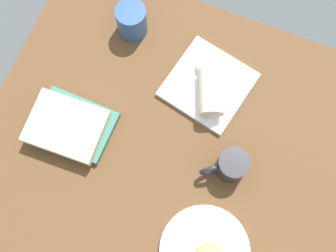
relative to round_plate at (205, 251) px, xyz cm
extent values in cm
cube|color=brown|center=(15.25, -22.89, -2.70)|extent=(110.00, 90.00, 4.00)
cylinder|color=silver|center=(0.00, 0.00, 0.00)|extent=(23.47, 23.47, 1.40)
cube|color=white|center=(15.49, -43.11, 0.10)|extent=(25.69, 25.69, 1.60)
cylinder|color=silver|center=(17.93, -47.34, 2.11)|extent=(4.98, 4.98, 2.43)
cylinder|color=#B96921|center=(17.93, -47.34, 3.03)|extent=(4.09, 4.09, 0.40)
cylinder|color=beige|center=(13.54, -39.73, 4.20)|extent=(11.04, 14.55, 6.60)
cube|color=#387260|center=(45.50, -17.93, 0.49)|extent=(21.33, 15.71, 2.38)
cube|color=beige|center=(46.54, -16.16, 3.28)|extent=(20.68, 16.33, 3.19)
cylinder|color=#262628|center=(1.24, -22.84, 3.82)|extent=(8.18, 8.18, 9.04)
cylinder|color=#986637|center=(1.24, -22.84, 7.74)|extent=(6.71, 6.71, 0.40)
torus|color=#262628|center=(5.83, -19.67, 3.82)|extent=(6.13, 4.76, 6.63)
cylinder|color=#2D518C|center=(42.32, -51.59, 4.45)|extent=(8.72, 8.72, 10.30)
cylinder|color=#B27837|center=(42.32, -51.59, 9.00)|extent=(7.15, 7.15, 0.40)
torus|color=#2D518C|center=(45.62, -56.68, 4.45)|extent=(5.02, 6.84, 7.38)
camera|label=1|loc=(9.19, 2.51, 117.05)|focal=46.66mm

